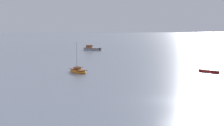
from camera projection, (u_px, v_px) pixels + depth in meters
The scene contains 4 objects.
ground_plane at pixel (171, 100), 33.96m from camera, with size 800.00×800.00×0.00m, color gray.
motorboat_moored_5 at pixel (90, 49), 108.09m from camera, with size 5.31×5.96×2.27m.
rowboat_moored_4 at pixel (209, 71), 55.09m from camera, with size 2.76×4.11×0.62m.
sailboat_moored_2 at pixel (78, 71), 54.75m from camera, with size 2.50×4.59×4.91m.
Camera 1 is at (-15.55, -30.13, 6.87)m, focal length 57.89 mm.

